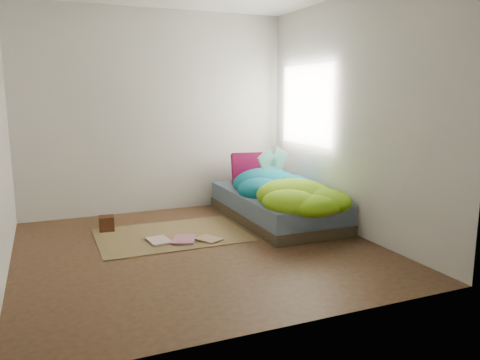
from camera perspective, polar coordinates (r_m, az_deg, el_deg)
name	(u,v)px	position (r m, az deg, el deg)	size (l,w,h in m)	color
ground	(200,249)	(4.79, -4.89, -8.37)	(3.50, 3.50, 0.00)	#422419
room_walls	(198,85)	(4.54, -5.08, 11.48)	(3.54, 3.54, 2.62)	silver
bed	(275,206)	(5.83, 4.35, -3.18)	(1.00, 2.00, 0.34)	#352C1D
duvet	(284,182)	(5.57, 5.43, -0.26)	(0.96, 1.84, 0.34)	#07596F
rug	(172,235)	(5.25, -8.33, -6.66)	(1.60, 1.10, 0.01)	brown
pillow_floral	(261,176)	(6.55, 2.56, 0.51)	(0.62, 0.39, 0.14)	white
pillow_magenta	(247,168)	(6.31, 0.91, 1.41)	(0.42, 0.13, 0.42)	#4A0428
open_book	(273,152)	(5.99, 4.11, 3.37)	(0.41, 0.09, 0.25)	#2B8334
wooden_box	(107,223)	(5.54, -15.96, -5.10)	(0.16, 0.16, 0.16)	#38180C
floor_book_a	(149,242)	(4.99, -11.00, -7.45)	(0.21, 0.29, 0.02)	beige
floor_book_b	(173,240)	(5.02, -8.23, -7.23)	(0.23, 0.32, 0.03)	#C16F8F
floor_book_c	(202,242)	(4.94, -4.62, -7.49)	(0.20, 0.27, 0.02)	tan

